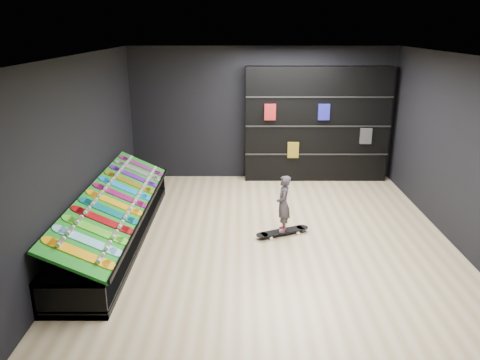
{
  "coord_description": "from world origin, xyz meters",
  "views": [
    {
      "loc": [
        -0.48,
        -7.1,
        3.42
      ],
      "look_at": [
        -0.5,
        0.2,
        1.0
      ],
      "focal_mm": 35.0,
      "sensor_mm": 36.0,
      "label": 1
    }
  ],
  "objects_px": {
    "back_shelving": "(317,125)",
    "child": "(283,215)",
    "floor_skateboard": "(282,233)",
    "display_rack": "(116,227)"
  },
  "relations": [
    {
      "from": "child",
      "to": "back_shelving",
      "type": "bearing_deg",
      "value": 166.87
    },
    {
      "from": "floor_skateboard",
      "to": "display_rack",
      "type": "bearing_deg",
      "value": 160.42
    },
    {
      "from": "back_shelving",
      "to": "child",
      "type": "height_order",
      "value": "back_shelving"
    },
    {
      "from": "display_rack",
      "to": "child",
      "type": "distance_m",
      "value": 2.79
    },
    {
      "from": "floor_skateboard",
      "to": "child",
      "type": "height_order",
      "value": "child"
    },
    {
      "from": "display_rack",
      "to": "floor_skateboard",
      "type": "distance_m",
      "value": 2.79
    },
    {
      "from": "floor_skateboard",
      "to": "child",
      "type": "bearing_deg",
      "value": -23.71
    },
    {
      "from": "back_shelving",
      "to": "child",
      "type": "bearing_deg",
      "value": -107.79
    },
    {
      "from": "display_rack",
      "to": "back_shelving",
      "type": "distance_m",
      "value": 5.14
    },
    {
      "from": "display_rack",
      "to": "back_shelving",
      "type": "bearing_deg",
      "value": 41.31
    }
  ]
}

